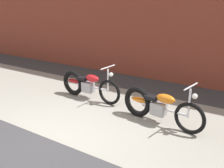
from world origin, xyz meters
name	(u,v)px	position (x,y,z in m)	size (l,w,h in m)	color
ground_plane	(50,139)	(0.00, 0.00, 0.00)	(80.00, 80.00, 0.00)	#38383A
sidewalk_slab	(102,110)	(0.00, 1.75, 0.00)	(36.00, 3.50, 0.01)	gray
motorcycle_red	(86,85)	(-0.85, 2.20, 0.40)	(2.01, 0.58, 1.03)	black
motorcycle_orange	(156,106)	(1.41, 1.86, 0.40)	(2.00, 0.63, 1.03)	black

